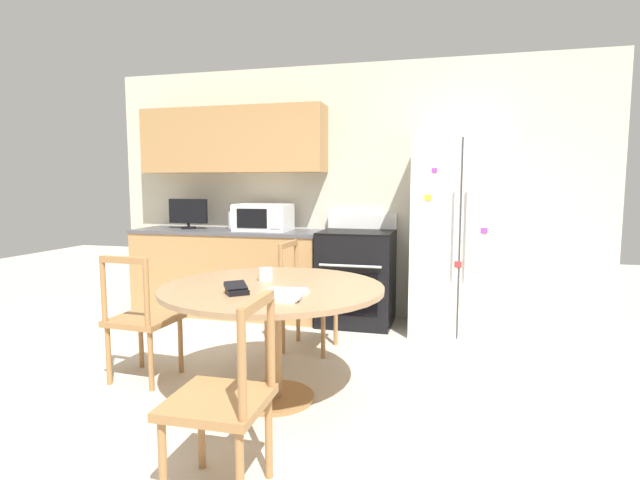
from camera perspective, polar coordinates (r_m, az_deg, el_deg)
The scene contains 15 objects.
ground_plane at distance 3.07m, azimuth -7.71°, elevation -20.29°, with size 14.00×14.00×0.00m, color beige.
back_wall at distance 5.31m, azimuth -0.28°, elevation 7.06°, with size 5.20×0.44×2.60m.
kitchen_counter at distance 5.40m, azimuth -10.29°, elevation -3.58°, with size 2.03×0.64×0.90m.
refrigerator at distance 4.78m, azimuth 15.62°, elevation 0.47°, with size 0.85×0.75×1.81m.
oven_range at distance 4.96m, azimuth 4.22°, elevation -4.18°, with size 0.71×0.68×1.08m.
microwave at distance 5.18m, azimuth -6.49°, elevation 2.60°, with size 0.55×0.39×0.28m.
countertop_tv at distance 5.55m, azimuth -14.83°, elevation 3.06°, with size 0.43×0.16×0.32m.
counter_bottle at distance 5.40m, azimuth -10.07°, elevation 2.32°, with size 0.07×0.07×0.27m.
dining_table at distance 3.18m, azimuth -5.42°, elevation -7.27°, with size 1.40×1.40×0.74m.
dining_chair_near at distance 2.32m, azimuth -10.92°, elevation -17.66°, with size 0.43×0.43×0.90m.
dining_chair_left at distance 3.74m, azimuth -19.71°, elevation -8.57°, with size 0.44×0.44×0.90m.
dining_chair_far at distance 4.17m, azimuth -1.54°, elevation -6.65°, with size 0.45×0.45×0.90m.
candle_glass at distance 3.31m, azimuth -6.24°, elevation -4.03°, with size 0.09×0.09×0.09m.
wallet at distance 2.94m, azimuth -9.52°, elevation -5.59°, with size 0.17×0.17×0.07m.
mail_stack at distance 2.84m, azimuth -4.12°, elevation -6.24°, with size 0.26×0.33×0.02m.
Camera 1 is at (1.06, -2.53, 1.38)m, focal length 28.00 mm.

